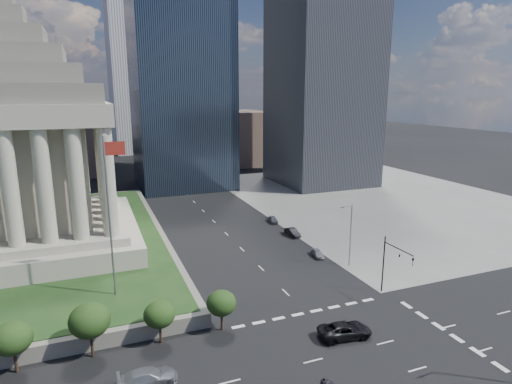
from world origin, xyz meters
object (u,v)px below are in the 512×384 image
suv_grey (148,377)px  parked_sedan_mid (293,232)px  parked_sedan_far (273,219)px  parked_sedan_near (317,253)px  war_memorial (16,128)px  street_lamp_north (350,231)px  traffic_signal_ne (393,260)px  pickup_truck (345,330)px  flagpole (110,209)px

suv_grey → parked_sedan_mid: suv_grey is taller
parked_sedan_far → parked_sedan_near: bearing=-83.8°
war_memorial → street_lamp_north: war_memorial is taller
war_memorial → parked_sedan_far: 50.08m
traffic_signal_ne → parked_sedan_mid: bearing=92.1°
parked_sedan_far → parked_sedan_mid: bearing=-81.3°
suv_grey → pickup_truck: bearing=-90.0°
flagpole → traffic_signal_ne: (34.33, -10.30, -7.86)m
street_lamp_north → parked_sedan_mid: 17.11m
parked_sedan_near → parked_sedan_mid: 11.29m
suv_grey → parked_sedan_far: size_ratio=1.47×
street_lamp_north → parked_sedan_near: street_lamp_north is taller
flagpole → street_lamp_north: 35.95m
street_lamp_north → parked_sedan_far: size_ratio=2.64×
flagpole → pickup_truck: 31.01m
suv_grey → parked_sedan_far: suv_grey is taller
traffic_signal_ne → street_lamp_north: size_ratio=0.80×
traffic_signal_ne → parked_sedan_far: size_ratio=2.11×
war_memorial → pickup_truck: war_memorial is taller
pickup_truck → flagpole: bearing=62.1°
traffic_signal_ne → pickup_truck: 13.38m
war_memorial → traffic_signal_ne: (46.50, -34.30, -16.15)m
parked_sedan_near → flagpole: bearing=-159.9°
pickup_truck → parked_sedan_far: pickup_truck is taller
pickup_truck → suv_grey: bearing=97.9°
traffic_signal_ne → war_memorial: bearing=143.6°
parked_sedan_far → traffic_signal_ne: bearing=-79.7°
parked_sedan_near → parked_sedan_far: size_ratio=0.96×
pickup_truck → parked_sedan_mid: size_ratio=1.41×
parked_sedan_near → parked_sedan_mid: size_ratio=0.85×
flagpole → parked_sedan_mid: size_ratio=4.66×
pickup_truck → suv_grey: 21.71m
flagpole → traffic_signal_ne: size_ratio=2.50×
street_lamp_north → parked_sedan_far: bearing=94.1°
suv_grey → parked_sedan_near: (30.85, 22.65, -0.19)m
traffic_signal_ne → parked_sedan_far: traffic_signal_ne is taller
war_memorial → parked_sedan_near: size_ratio=10.75×
flagpole → suv_grey: flagpole is taller
war_memorial → flagpole: 28.16m
pickup_truck → suv_grey: size_ratio=1.09×
parked_sedan_mid → parked_sedan_far: 9.37m
traffic_signal_ne → parked_sedan_mid: (-1.00, 27.58, -4.54)m
pickup_truck → traffic_signal_ne: bearing=-53.8°
war_memorial → parked_sedan_mid: war_memorial is taller
pickup_truck → street_lamp_north: bearing=-27.0°
street_lamp_north → parked_sedan_mid: bearing=96.4°
traffic_signal_ne → parked_sedan_near: traffic_signal_ne is taller
flagpole → pickup_truck: (23.27, -16.41, -12.27)m
war_memorial → street_lamp_north: bearing=-25.9°
war_memorial → parked_sedan_far: (45.50, 2.65, -20.75)m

